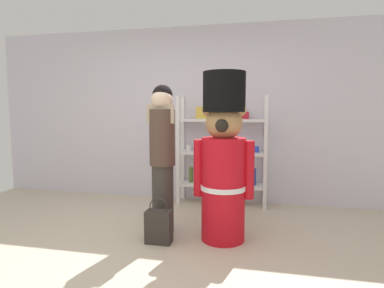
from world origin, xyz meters
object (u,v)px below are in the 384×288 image
Objects in this scene: shopping_bag at (159,226)px; merchandise_shelf at (222,149)px; person_shopper at (162,152)px; teddy_bear_guard at (224,159)px.

merchandise_shelf is at bearing 73.68° from shopping_bag.
person_shopper is 0.79m from shopping_bag.
shopping_bag is (-0.63, -0.22, -0.68)m from teddy_bear_guard.
merchandise_shelf is 1.72m from shopping_bag.
merchandise_shelf reaches higher than shopping_bag.
person_shopper is at bearing -112.02° from merchandise_shelf.
teddy_bear_guard is 3.68× the size of shopping_bag.
shopping_bag is at bearing -106.32° from merchandise_shelf.
teddy_bear_guard is (0.18, -1.31, 0.05)m from merchandise_shelf.
teddy_bear_guard is at bearing 19.59° from shopping_bag.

